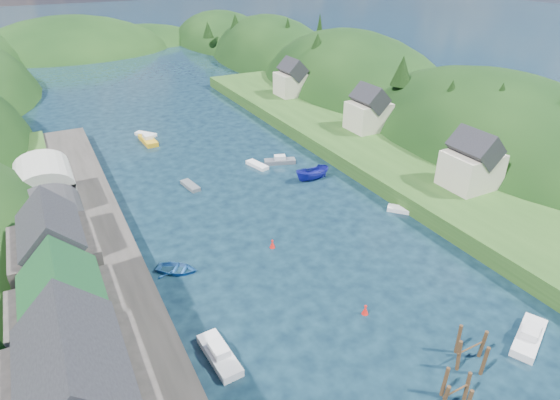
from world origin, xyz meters
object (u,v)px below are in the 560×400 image
channel_buoy_near (365,310)px  piling_cluster_near (455,395)px  piling_cluster_far (470,352)px  channel_buoy_far (272,244)px

channel_buoy_near → piling_cluster_near: bearing=-91.3°
piling_cluster_far → channel_buoy_far: 25.11m
channel_buoy_near → channel_buoy_far: (-2.83, 14.79, 0.00)m
channel_buoy_far → channel_buoy_near: bearing=-79.2°
piling_cluster_far → channel_buoy_far: piling_cluster_far is taller
piling_cluster_near → channel_buoy_near: 11.92m
channel_buoy_near → piling_cluster_far: bearing=-65.8°
piling_cluster_far → channel_buoy_near: bearing=114.2°
piling_cluster_far → channel_buoy_far: bearing=106.2°
piling_cluster_far → piling_cluster_near: bearing=-149.8°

